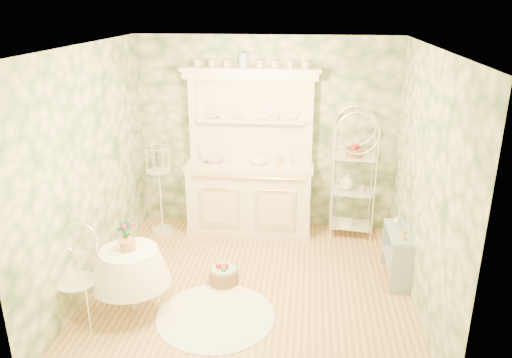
# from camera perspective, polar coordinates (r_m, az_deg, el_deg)

# --- Properties ---
(floor) EXTENTS (3.60, 3.60, 0.00)m
(floor) POSITION_cam_1_polar(r_m,az_deg,el_deg) (5.91, -0.53, -12.22)
(floor) COLOR tan
(floor) RESTS_ON ground
(ceiling) EXTENTS (3.60, 3.60, 0.00)m
(ceiling) POSITION_cam_1_polar(r_m,az_deg,el_deg) (5.02, -0.63, 14.87)
(ceiling) COLOR white
(ceiling) RESTS_ON floor
(wall_left) EXTENTS (3.60, 3.60, 0.00)m
(wall_left) POSITION_cam_1_polar(r_m,az_deg,el_deg) (5.80, -18.55, 0.84)
(wall_left) COLOR beige
(wall_left) RESTS_ON floor
(wall_right) EXTENTS (3.60, 3.60, 0.00)m
(wall_right) POSITION_cam_1_polar(r_m,az_deg,el_deg) (5.42, 18.69, -0.49)
(wall_right) COLOR beige
(wall_right) RESTS_ON floor
(wall_back) EXTENTS (3.60, 3.60, 0.00)m
(wall_back) POSITION_cam_1_polar(r_m,az_deg,el_deg) (7.03, 1.14, 5.12)
(wall_back) COLOR beige
(wall_back) RESTS_ON floor
(wall_front) EXTENTS (3.60, 3.60, 0.00)m
(wall_front) POSITION_cam_1_polar(r_m,az_deg,el_deg) (3.69, -3.90, -9.20)
(wall_front) COLOR beige
(wall_front) RESTS_ON floor
(kitchen_dresser) EXTENTS (1.87, 0.61, 2.29)m
(kitchen_dresser) POSITION_cam_1_polar(r_m,az_deg,el_deg) (6.83, -0.75, 2.91)
(kitchen_dresser) COLOR white
(kitchen_dresser) RESTS_ON floor
(bakers_rack) EXTENTS (0.65, 0.50, 1.93)m
(bakers_rack) POSITION_cam_1_polar(r_m,az_deg,el_deg) (6.88, 11.09, 1.10)
(bakers_rack) COLOR white
(bakers_rack) RESTS_ON floor
(side_shelf) EXTENTS (0.34, 0.75, 0.62)m
(side_shelf) POSITION_cam_1_polar(r_m,az_deg,el_deg) (6.15, 15.80, -8.30)
(side_shelf) COLOR #94A7B7
(side_shelf) RESTS_ON floor
(round_table) EXTENTS (0.70, 0.70, 0.68)m
(round_table) POSITION_cam_1_polar(r_m,az_deg,el_deg) (5.51, -14.05, -11.32)
(round_table) COLOR white
(round_table) RESTS_ON floor
(cafe_chair) EXTENTS (0.47, 0.47, 0.91)m
(cafe_chair) POSITION_cam_1_polar(r_m,az_deg,el_deg) (5.45, -19.80, -10.95)
(cafe_chair) COLOR white
(cafe_chair) RESTS_ON floor
(birdcage_stand) EXTENTS (0.34, 0.34, 1.36)m
(birdcage_stand) POSITION_cam_1_polar(r_m,az_deg,el_deg) (7.06, -10.94, -0.86)
(birdcage_stand) COLOR white
(birdcage_stand) RESTS_ON floor
(floor_basket) EXTENTS (0.35, 0.35, 0.19)m
(floor_basket) POSITION_cam_1_polar(r_m,az_deg,el_deg) (5.94, -3.69, -11.01)
(floor_basket) COLOR #8C6143
(floor_basket) RESTS_ON floor
(lace_rug) EXTENTS (1.46, 1.46, 0.01)m
(lace_rug) POSITION_cam_1_polar(r_m,az_deg,el_deg) (5.44, -4.61, -15.35)
(lace_rug) COLOR white
(lace_rug) RESTS_ON floor
(bowl_floral) EXTENTS (0.29, 0.29, 0.07)m
(bowl_floral) POSITION_cam_1_polar(r_m,az_deg,el_deg) (6.94, -4.74, 2.01)
(bowl_floral) COLOR white
(bowl_floral) RESTS_ON kitchen_dresser
(bowl_white) EXTENTS (0.26, 0.26, 0.08)m
(bowl_white) POSITION_cam_1_polar(r_m,az_deg,el_deg) (6.85, 0.29, 1.82)
(bowl_white) COLOR white
(bowl_white) RESTS_ON kitchen_dresser
(cup_left) EXTENTS (0.12, 0.12, 0.09)m
(cup_left) POSITION_cam_1_polar(r_m,az_deg,el_deg) (6.92, -3.86, 7.08)
(cup_left) COLOR white
(cup_left) RESTS_ON kitchen_dresser
(cup_right) EXTENTS (0.12, 0.12, 0.09)m
(cup_right) POSITION_cam_1_polar(r_m,az_deg,el_deg) (6.83, 2.27, 6.93)
(cup_right) COLOR white
(cup_right) RESTS_ON kitchen_dresser
(potted_geranium) EXTENTS (0.20, 0.17, 0.32)m
(potted_geranium) POSITION_cam_1_polar(r_m,az_deg,el_deg) (5.30, -14.66, -6.39)
(potted_geranium) COLOR #3F7238
(potted_geranium) RESTS_ON round_table
(bottle_amber) EXTENTS (0.06, 0.06, 0.14)m
(bottle_amber) POSITION_cam_1_polar(r_m,az_deg,el_deg) (5.80, 16.47, -6.07)
(bottle_amber) COLOR tan
(bottle_amber) RESTS_ON side_shelf
(bottle_blue) EXTENTS (0.06, 0.06, 0.11)m
(bottle_blue) POSITION_cam_1_polar(r_m,az_deg,el_deg) (5.97, 16.11, -5.55)
(bottle_blue) COLOR #92A8D2
(bottle_blue) RESTS_ON side_shelf
(bottle_glass) EXTENTS (0.10, 0.10, 0.10)m
(bottle_glass) POSITION_cam_1_polar(r_m,az_deg,el_deg) (6.19, 15.80, -4.65)
(bottle_glass) COLOR silver
(bottle_glass) RESTS_ON side_shelf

